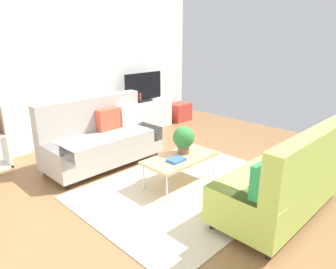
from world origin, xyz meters
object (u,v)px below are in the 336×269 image
tv (143,88)px  vase_1 (127,100)px  tv_console (144,115)px  vase_0 (121,102)px  coffee_table (180,158)px  bottle_0 (136,98)px  potted_plant (184,139)px  couch_beige (101,138)px  couch_green (285,180)px  storage_trunk (179,112)px  bottle_1 (140,98)px  table_book_0 (176,160)px

tv → vase_1: 0.48m
tv_console → vase_0: size_ratio=11.27×
coffee_table → bottle_0: size_ratio=4.85×
potted_plant → couch_beige: bearing=110.8°
tv_console → tv: (0.00, -0.02, 0.63)m
couch_green → coffee_table: couch_green is taller
potted_plant → vase_0: potted_plant is taller
vase_0 → vase_1: 0.17m
storage_trunk → vase_0: size_ratio=4.19×
storage_trunk → vase_0: (-1.68, 0.15, 0.48)m
potted_plant → bottle_1: bearing=63.6°
table_book_0 → bottle_0: size_ratio=1.06×
couch_green → table_book_0: size_ratio=7.93×
storage_trunk → tv_console: bearing=174.8°
vase_0 → potted_plant: bearing=-106.4°
potted_plant → vase_0: (0.72, 2.46, 0.06)m
couch_beige → tv: 2.15m
storage_trunk → table_book_0: size_ratio=2.17×
storage_trunk → coffee_table: bearing=-136.9°
vase_0 → bottle_0: size_ratio=0.55×
vase_1 → tv: bearing=-9.7°
tv → storage_trunk: bearing=-4.2°
tv → storage_trunk: tv is taller
bottle_0 → potted_plant: bearing=-114.4°
storage_trunk → bottle_0: (-1.33, 0.06, 0.53)m
couch_green → storage_trunk: 4.42m
coffee_table → couch_green: bearing=-78.7°
vase_0 → storage_trunk: bearing=-5.1°
couch_beige → tv_console: size_ratio=1.36×
table_book_0 → vase_0: (1.01, 2.59, 0.26)m
table_book_0 → coffee_table: bearing=23.1°
couch_green → tv: tv is taller
tv_console → vase_0: vase_0 is taller
potted_plant → coffee_table: bearing=-155.1°
coffee_table → bottle_0: bearing=63.6°
couch_green → bottle_0: 3.98m
couch_green → vase_0: bearing=81.5°
tv_console → table_book_0: (-1.59, -2.54, 0.12)m
vase_0 → table_book_0: bearing=-111.3°
tv_console → bottle_0: bottle_0 is taller
coffee_table → table_book_0: (-0.16, -0.07, 0.05)m
tv → potted_plant: size_ratio=2.47×
vase_0 → coffee_table: bearing=-108.7°
potted_plant → vase_1: (0.90, 2.46, 0.07)m
potted_plant → bottle_0: bottle_0 is taller
couch_beige → bottle_1: bearing=-149.7°
coffee_table → tv: (1.44, 2.46, 0.56)m
couch_green → vase_0: 4.00m
coffee_table → tv_console: bearing=59.9°
vase_1 → bottle_0: bearing=-26.1°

